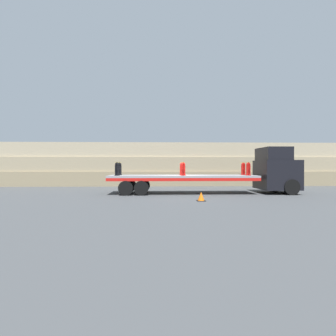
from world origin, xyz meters
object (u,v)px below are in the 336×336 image
at_px(fire_hydrant_red_near_1, 183,169).
at_px(traffic_cone, 201,197).
at_px(fire_hydrant_red_far_2, 243,169).
at_px(fire_hydrant_black_near_0, 117,169).
at_px(flatbed_trailer, 172,179).
at_px(fire_hydrant_black_far_0, 119,169).
at_px(fire_hydrant_red_near_2, 248,169).
at_px(fire_hydrant_red_far_1, 182,169).
at_px(truck_cab, 277,170).

distance_m(fire_hydrant_red_near_1, traffic_cone, 3.67).
bearing_deg(fire_hydrant_red_far_2, fire_hydrant_black_near_0, -173.03).
xyz_separation_m(flatbed_trailer, fire_hydrant_black_far_0, (-3.62, 0.53, 0.66)).
xyz_separation_m(fire_hydrant_black_far_0, fire_hydrant_red_near_2, (8.69, -1.06, 0.00)).
bearing_deg(fire_hydrant_red_far_1, truck_cab, -4.64).
height_order(flatbed_trailer, traffic_cone, flatbed_trailer).
bearing_deg(truck_cab, flatbed_trailer, 180.00).
xyz_separation_m(flatbed_trailer, fire_hydrant_red_near_1, (0.73, -0.53, 0.66)).
bearing_deg(fire_hydrant_red_far_2, fire_hydrant_red_far_1, 180.00).
distance_m(truck_cab, fire_hydrant_red_far_1, 6.57).
bearing_deg(fire_hydrant_red_far_2, truck_cab, -13.56).
bearing_deg(truck_cab, fire_hydrant_red_near_2, -166.44).
xyz_separation_m(flatbed_trailer, fire_hydrant_black_near_0, (-3.62, -0.53, 0.66)).
bearing_deg(fire_hydrant_red_far_2, fire_hydrant_black_far_0, 180.00).
bearing_deg(fire_hydrant_red_near_1, truck_cab, 4.64).
relative_size(fire_hydrant_black_near_0, fire_hydrant_red_near_1, 1.00).
height_order(flatbed_trailer, fire_hydrant_red_far_1, fire_hydrant_red_far_1).
bearing_deg(flatbed_trailer, traffic_cone, -70.25).
height_order(flatbed_trailer, fire_hydrant_red_far_2, fire_hydrant_red_far_2).
bearing_deg(fire_hydrant_red_near_2, fire_hydrant_black_near_0, 180.00).
relative_size(fire_hydrant_red_near_2, traffic_cone, 1.78).
distance_m(fire_hydrant_red_near_2, traffic_cone, 5.16).
distance_m(fire_hydrant_black_near_0, fire_hydrant_red_near_1, 4.34).
bearing_deg(fire_hydrant_black_near_0, fire_hydrant_red_far_1, 13.74).
distance_m(flatbed_trailer, fire_hydrant_red_near_2, 5.14).
height_order(fire_hydrant_black_far_0, fire_hydrant_red_far_2, same).
height_order(flatbed_trailer, fire_hydrant_red_near_2, fire_hydrant_red_near_2).
bearing_deg(flatbed_trailer, fire_hydrant_black_near_0, -171.64).
height_order(fire_hydrant_black_near_0, fire_hydrant_black_far_0, same).
bearing_deg(fire_hydrant_black_near_0, truck_cab, 2.79).
bearing_deg(flatbed_trailer, fire_hydrant_black_far_0, 171.64).
bearing_deg(flatbed_trailer, fire_hydrant_red_near_1, -36.13).
bearing_deg(fire_hydrant_red_near_1, fire_hydrant_black_near_0, 180.00).
xyz_separation_m(fire_hydrant_black_far_0, fire_hydrant_red_far_1, (4.34, 0.00, 0.00)).
bearing_deg(fire_hydrant_black_far_0, fire_hydrant_black_near_0, -90.00).
bearing_deg(fire_hydrant_red_far_2, traffic_cone, -130.11).
distance_m(flatbed_trailer, fire_hydrant_red_far_1, 1.12).
bearing_deg(fire_hydrant_black_far_0, fire_hydrant_red_far_2, 0.00).
bearing_deg(fire_hydrant_black_near_0, fire_hydrant_red_far_2, 6.97).
xyz_separation_m(fire_hydrant_black_near_0, fire_hydrant_red_near_2, (8.69, 0.00, 0.00)).
xyz_separation_m(fire_hydrant_red_far_1, traffic_cone, (0.65, -4.38, -1.42)).
xyz_separation_m(fire_hydrant_red_far_2, traffic_cone, (-3.69, -4.38, -1.42)).
xyz_separation_m(truck_cab, fire_hydrant_black_far_0, (-10.89, 0.53, 0.10)).
bearing_deg(fire_hydrant_red_far_2, fire_hydrant_red_near_2, -90.00).
height_order(fire_hydrant_red_near_1, fire_hydrant_red_near_2, same).
bearing_deg(fire_hydrant_red_far_1, fire_hydrant_red_far_2, 0.00).
height_order(flatbed_trailer, fire_hydrant_black_near_0, fire_hydrant_black_near_0).
bearing_deg(fire_hydrant_red_near_1, fire_hydrant_red_far_2, 13.74).
xyz_separation_m(fire_hydrant_red_near_2, traffic_cone, (-3.69, -3.32, -1.42)).
relative_size(fire_hydrant_red_near_1, fire_hydrant_red_near_2, 1.00).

